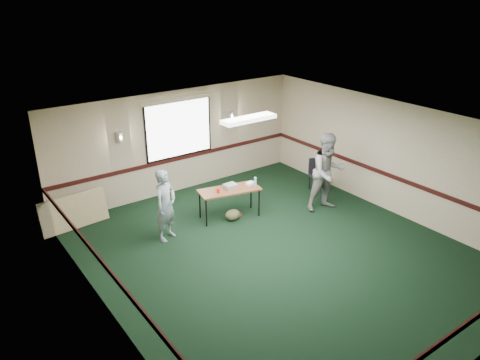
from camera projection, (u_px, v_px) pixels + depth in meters
ground at (277, 253)px, 9.69m from camera, size 8.00×8.00×0.00m
room_shell at (219, 153)px, 10.65m from camera, size 8.00×8.02×8.00m
folding_table at (229, 191)px, 10.92m from camera, size 1.53×0.88×0.72m
projector at (230, 186)px, 10.94m from camera, size 0.30×0.25×0.10m
game_console at (250, 183)px, 11.16m from camera, size 0.21×0.18×0.05m
red_cup at (218, 191)px, 10.70m from camera, size 0.07×0.07×0.11m
water_bottle at (255, 182)px, 11.05m from camera, size 0.06×0.06×0.21m
duffel_bag at (233, 215)px, 10.98m from camera, size 0.42×0.35×0.26m
cable_coil at (235, 214)px, 11.28m from camera, size 0.36×0.36×0.02m
folded_table at (74, 212)px, 10.56m from camera, size 1.55×0.35×0.79m
conference_chair at (318, 172)px, 12.43m from camera, size 0.56×0.57×0.87m
person_left at (166, 205)px, 9.95m from camera, size 0.69×0.60×1.60m
person_right at (328, 172)px, 11.21m from camera, size 1.07×0.91×1.94m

